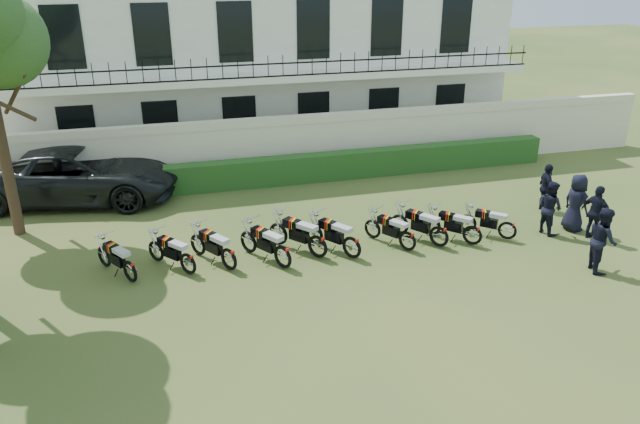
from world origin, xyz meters
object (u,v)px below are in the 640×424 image
object	(u,v)px
officer_1	(602,239)
motorcycle_7	(439,232)
motorcycle_2	(229,254)
motorcycle_5	(352,242)
suv	(77,175)
motorcycle_6	(408,236)
motorcycle_0	(129,266)
motorcycle_4	(318,241)
officer_3	(576,203)
motorcycle_8	(473,231)
officer_4	(550,207)
motorcycle_3	(283,252)
motorcycle_1	(188,259)
officer_5	(546,188)
motorcycle_9	(508,226)
officer_2	(596,213)

from	to	relation	value
officer_1	motorcycle_7	bearing A→B (deg)	73.02
motorcycle_2	motorcycle_5	bearing A→B (deg)	-35.94
motorcycle_5	suv	size ratio (longest dim) A/B	0.26
motorcycle_6	motorcycle_0	bearing A→B (deg)	146.30
motorcycle_0	motorcycle_2	size ratio (longest dim) A/B	0.96
motorcycle_4	officer_3	size ratio (longest dim) A/B	0.95
motorcycle_8	motorcycle_7	bearing A→B (deg)	129.51
officer_3	officer_4	distance (m)	0.88
motorcycle_3	motorcycle_8	world-z (taller)	motorcycle_3
officer_3	suv	bearing A→B (deg)	57.15
motorcycle_1	motorcycle_5	bearing A→B (deg)	-41.70
motorcycle_0	motorcycle_3	world-z (taller)	motorcycle_3
motorcycle_5	motorcycle_0	bearing A→B (deg)	143.79
officer_1	officer_5	distance (m)	4.11
motorcycle_3	motorcycle_7	bearing A→B (deg)	-30.51
motorcycle_7	officer_1	distance (m)	4.25
motorcycle_6	suv	world-z (taller)	suv
motorcycle_5	officer_4	bearing A→B (deg)	-33.01
officer_5	motorcycle_1	bearing A→B (deg)	110.43
motorcycle_3	motorcycle_7	world-z (taller)	motorcycle_3
motorcycle_7	officer_3	distance (m)	4.49
motorcycle_9	officer_2	size ratio (longest dim) A/B	0.80
officer_3	officer_5	bearing A→B (deg)	-10.03
motorcycle_2	officer_3	bearing A→B (deg)	-33.08
motorcycle_7	motorcycle_6	bearing A→B (deg)	145.26
motorcycle_1	officer_4	xyz separation A→B (m)	(10.65, -0.14, 0.35)
motorcycle_9	motorcycle_4	bearing A→B (deg)	130.07
officer_1	officer_4	xyz separation A→B (m)	(0.09, 2.45, -0.07)
suv	officer_2	distance (m)	16.55
motorcycle_5	suv	xyz separation A→B (m)	(-7.58, 6.67, 0.42)
motorcycle_6	officer_3	world-z (taller)	officer_3
motorcycle_1	motorcycle_8	world-z (taller)	motorcycle_1
officer_3	officer_5	size ratio (longest dim) A/B	1.11
officer_1	officer_4	bearing A→B (deg)	14.96
motorcycle_1	officer_4	size ratio (longest dim) A/B	0.92
officer_2	officer_5	bearing A→B (deg)	-13.47
motorcycle_2	motorcycle_6	distance (m)	5.02
suv	officer_2	bearing A→B (deg)	-105.35
motorcycle_0	officer_2	world-z (taller)	officer_2
officer_1	officer_4	distance (m)	2.46
motorcycle_8	motorcycle_5	bearing A→B (deg)	135.90
motorcycle_6	officer_3	xyz separation A→B (m)	(5.44, 0.05, 0.43)
motorcycle_5	officer_5	world-z (taller)	officer_5
officer_4	motorcycle_6	bearing A→B (deg)	80.00
motorcycle_7	motorcycle_9	xyz separation A→B (m)	(2.15, -0.08, -0.06)
officer_3	motorcycle_4	bearing A→B (deg)	79.88
motorcycle_6	motorcycle_3	bearing A→B (deg)	149.40
motorcycle_3	motorcycle_9	bearing A→B (deg)	-31.61
motorcycle_3	motorcycle_1	bearing A→B (deg)	140.52
motorcycle_0	motorcycle_1	xyz separation A→B (m)	(1.46, 0.04, 0.00)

